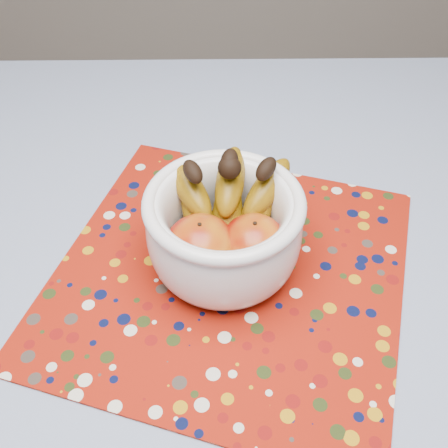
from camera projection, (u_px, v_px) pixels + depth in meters
table at (207, 355)px, 0.71m from camera, size 1.20×1.20×0.75m
tablecloth at (206, 321)px, 0.66m from camera, size 1.32×1.32×0.01m
placemat at (230, 272)px, 0.70m from camera, size 0.57×0.57×0.00m
fruit_bowl at (226, 221)px, 0.67m from camera, size 0.23×0.21×0.16m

